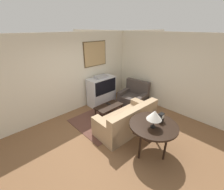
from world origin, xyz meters
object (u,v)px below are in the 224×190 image
(armchair, at_px, (134,97))
(mantel_clock, at_px, (161,118))
(couch, at_px, (127,121))
(tv, at_px, (102,91))
(console_table, at_px, (153,127))
(table_lamp, at_px, (154,115))
(coffee_table, at_px, (109,107))

(armchair, height_order, mantel_clock, mantel_clock)
(couch, xyz_separation_m, armchair, (1.46, 0.90, -0.02))
(tv, xyz_separation_m, mantel_clock, (-0.57, -2.83, 0.35))
(armchair, distance_m, console_table, 2.56)
(armchair, height_order, console_table, armchair)
(mantel_clock, bearing_deg, console_table, 169.15)
(armchair, bearing_deg, table_lamp, -51.01)
(tv, distance_m, mantel_clock, 2.91)
(table_lamp, bearing_deg, coffee_table, 76.55)
(table_lamp, bearing_deg, console_table, 21.66)
(coffee_table, xyz_separation_m, console_table, (-0.37, -1.93, 0.39))
(coffee_table, distance_m, table_lamp, 2.17)
(tv, bearing_deg, coffee_table, -116.06)
(tv, distance_m, coffee_table, 0.98)
(mantel_clock, bearing_deg, tv, 78.63)
(armchair, bearing_deg, console_table, -49.93)
(couch, relative_size, table_lamp, 4.49)
(couch, xyz_separation_m, coffee_table, (0.14, 0.95, 0.03))
(coffee_table, bearing_deg, console_table, -100.80)
(coffee_table, xyz_separation_m, table_lamp, (-0.47, -1.97, 0.77))
(table_lamp, bearing_deg, couch, 72.30)
(tv, bearing_deg, console_table, -105.80)
(tv, distance_m, armchair, 1.30)
(armchair, xyz_separation_m, mantel_clock, (-1.46, -1.92, 0.62))
(couch, relative_size, console_table, 1.70)
(console_table, xyz_separation_m, mantel_clock, (0.22, -0.04, 0.18))
(console_table, bearing_deg, couch, 77.18)
(tv, height_order, console_table, tv)
(console_table, bearing_deg, mantel_clock, -10.85)
(tv, height_order, coffee_table, tv)
(tv, height_order, mantel_clock, tv)
(couch, bearing_deg, tv, -105.30)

